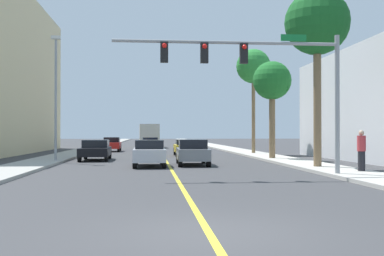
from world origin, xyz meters
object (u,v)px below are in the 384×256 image
at_px(traffic_signal_mast, 261,68).
at_px(car_silver, 149,153).
at_px(delivery_truck, 149,135).
at_px(pedestrian, 361,150).
at_px(car_black, 96,150).
at_px(palm_mid, 272,82).
at_px(palm_far, 253,67).
at_px(street_lamp, 56,91).
at_px(car_yellow, 186,147).
at_px(car_red, 112,144).
at_px(car_blue, 150,143).
at_px(car_gray, 193,152).
at_px(palm_near, 317,25).

relative_size(traffic_signal_mast, car_silver, 2.24).
height_order(delivery_truck, pedestrian, delivery_truck).
bearing_deg(car_black, palm_mid, 174.04).
xyz_separation_m(palm_mid, car_black, (-12.00, 0.98, -4.59)).
height_order(palm_mid, palm_far, palm_far).
relative_size(street_lamp, car_yellow, 1.96).
xyz_separation_m(car_black, car_silver, (3.64, -6.19, 0.04)).
bearing_deg(car_red, palm_mid, 127.01).
distance_m(street_lamp, car_red, 17.84).
xyz_separation_m(palm_far, car_blue, (-8.82, 11.70, -6.74)).
bearing_deg(car_gray, delivery_truck, 95.94).
relative_size(street_lamp, car_blue, 1.68).
xyz_separation_m(palm_near, car_red, (-12.33, 23.83, -6.69)).
bearing_deg(car_gray, car_red, 108.62).
distance_m(palm_near, delivery_truck, 37.70).
xyz_separation_m(palm_mid, car_silver, (-8.36, -5.22, -4.55)).
relative_size(palm_mid, car_yellow, 1.67).
distance_m(street_lamp, pedestrian, 18.37).
bearing_deg(car_red, delivery_truck, -106.89).
height_order(car_gray, car_silver, car_gray).
height_order(street_lamp, palm_near, palm_near).
xyz_separation_m(palm_near, car_black, (-12.23, 8.96, -6.69)).
bearing_deg(car_blue, car_gray, -86.70).
bearing_deg(delivery_truck, car_gray, -87.09).
xyz_separation_m(street_lamp, car_gray, (8.31, -2.87, -3.69)).
bearing_deg(pedestrian, car_yellow, 155.18).
xyz_separation_m(traffic_signal_mast, car_gray, (-2.17, 7.72, -3.80)).
xyz_separation_m(palm_far, delivery_truck, (-8.91, 20.27, -5.89)).
relative_size(palm_near, car_silver, 2.12).
xyz_separation_m(palm_far, car_red, (-12.60, 7.87, -6.74)).
xyz_separation_m(car_black, car_blue, (3.69, 18.71, 0.00)).
height_order(car_yellow, pedestrian, pedestrian).
relative_size(car_black, car_gray, 1.08).
relative_size(palm_near, car_black, 1.98).
relative_size(car_red, pedestrian, 2.13).
xyz_separation_m(street_lamp, car_silver, (5.82, -3.74, -3.69)).
relative_size(palm_far, car_silver, 2.08).
bearing_deg(delivery_truck, street_lamp, -102.54).
bearing_deg(pedestrian, street_lamp, -167.45).
xyz_separation_m(car_red, car_blue, (3.78, 3.83, -0.00)).
distance_m(car_red, car_silver, 21.40).
xyz_separation_m(car_silver, car_yellow, (2.98, 11.44, -0.07)).
bearing_deg(car_silver, palm_mid, 31.54).
height_order(street_lamp, palm_mid, street_lamp).
relative_size(palm_near, delivery_truck, 1.21).
bearing_deg(car_black, traffic_signal_mast, 121.18).
distance_m(car_blue, car_yellow, 13.78).
bearing_deg(car_blue, traffic_signal_mast, -84.24).
bearing_deg(traffic_signal_mast, car_red, 106.74).
xyz_separation_m(palm_mid, palm_far, (0.51, 7.98, 2.15)).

